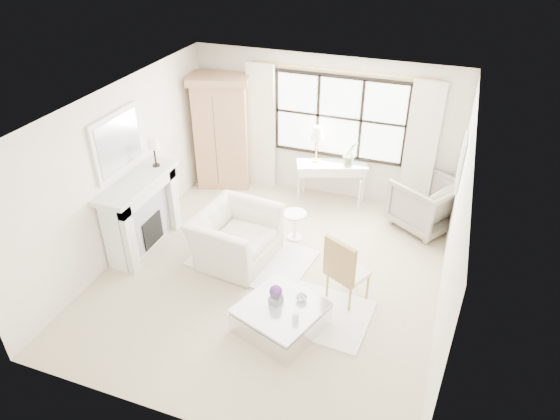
# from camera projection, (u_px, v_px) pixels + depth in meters

# --- Properties ---
(floor) EXTENTS (5.50, 5.50, 0.00)m
(floor) POSITION_uv_depth(u_px,v_px,m) (272.00, 273.00, 7.79)
(floor) COLOR #C6B693
(floor) RESTS_ON ground
(ceiling) EXTENTS (5.50, 5.50, 0.00)m
(ceiling) POSITION_uv_depth(u_px,v_px,m) (270.00, 108.00, 6.35)
(ceiling) COLOR white
(ceiling) RESTS_ON ground
(wall_back) EXTENTS (5.00, 0.00, 5.00)m
(wall_back) POSITION_uv_depth(u_px,v_px,m) (323.00, 128.00, 9.26)
(wall_back) COLOR beige
(wall_back) RESTS_ON ground
(wall_front) EXTENTS (5.00, 0.00, 5.00)m
(wall_front) POSITION_uv_depth(u_px,v_px,m) (171.00, 334.00, 4.88)
(wall_front) COLOR white
(wall_front) RESTS_ON ground
(wall_left) EXTENTS (0.00, 5.50, 5.50)m
(wall_left) POSITION_uv_depth(u_px,v_px,m) (121.00, 171.00, 7.79)
(wall_left) COLOR silver
(wall_left) RESTS_ON ground
(wall_right) EXTENTS (0.00, 5.50, 5.50)m
(wall_right) POSITION_uv_depth(u_px,v_px,m) (454.00, 233.00, 6.35)
(wall_right) COLOR beige
(wall_right) RESTS_ON ground
(window_pane) EXTENTS (2.40, 0.02, 1.50)m
(window_pane) POSITION_uv_depth(u_px,v_px,m) (339.00, 118.00, 9.03)
(window_pane) COLOR white
(window_pane) RESTS_ON wall_back
(window_frame) EXTENTS (2.50, 0.04, 1.50)m
(window_frame) POSITION_uv_depth(u_px,v_px,m) (339.00, 118.00, 9.02)
(window_frame) COLOR black
(window_frame) RESTS_ON wall_back
(curtain_rod) EXTENTS (3.30, 0.04, 0.04)m
(curtain_rod) POSITION_uv_depth(u_px,v_px,m) (342.00, 71.00, 8.52)
(curtain_rod) COLOR #BA9240
(curtain_rod) RESTS_ON wall_back
(curtain_left) EXTENTS (0.55, 0.10, 2.47)m
(curtain_left) POSITION_uv_depth(u_px,v_px,m) (261.00, 127.00, 9.59)
(curtain_left) COLOR silver
(curtain_left) RESTS_ON ground
(curtain_right) EXTENTS (0.55, 0.10, 2.47)m
(curtain_right) POSITION_uv_depth(u_px,v_px,m) (420.00, 150.00, 8.73)
(curtain_right) COLOR beige
(curtain_right) RESTS_ON ground
(fireplace) EXTENTS (0.58, 1.66, 1.26)m
(fireplace) POSITION_uv_depth(u_px,v_px,m) (140.00, 212.00, 8.10)
(fireplace) COLOR silver
(fireplace) RESTS_ON ground
(mirror_frame) EXTENTS (0.05, 1.15, 0.95)m
(mirror_frame) POSITION_uv_depth(u_px,v_px,m) (118.00, 143.00, 7.52)
(mirror_frame) COLOR silver
(mirror_frame) RESTS_ON wall_left
(mirror_glass) EXTENTS (0.02, 1.00, 0.80)m
(mirror_glass) POSITION_uv_depth(u_px,v_px,m) (119.00, 143.00, 7.51)
(mirror_glass) COLOR #B9BEC4
(mirror_glass) RESTS_ON wall_left
(art_frame) EXTENTS (0.04, 0.62, 0.82)m
(art_frame) POSITION_uv_depth(u_px,v_px,m) (461.00, 162.00, 7.61)
(art_frame) COLOR silver
(art_frame) RESTS_ON wall_right
(art_canvas) EXTENTS (0.01, 0.52, 0.72)m
(art_canvas) POSITION_uv_depth(u_px,v_px,m) (460.00, 162.00, 7.62)
(art_canvas) COLOR #BBAB91
(art_canvas) RESTS_ON wall_right
(mantel_lamp) EXTENTS (0.22, 0.22, 0.51)m
(mantel_lamp) POSITION_uv_depth(u_px,v_px,m) (153.00, 144.00, 7.93)
(mantel_lamp) COLOR black
(mantel_lamp) RESTS_ON fireplace
(armoire) EXTENTS (1.28, 1.00, 2.24)m
(armoire) POSITION_uv_depth(u_px,v_px,m) (222.00, 131.00, 9.66)
(armoire) COLOR tan
(armoire) RESTS_ON floor
(console_table) EXTENTS (1.38, 0.87, 0.80)m
(console_table) POSITION_uv_depth(u_px,v_px,m) (331.00, 182.00, 9.45)
(console_table) COLOR silver
(console_table) RESTS_ON floor
(console_lamp) EXTENTS (0.28, 0.28, 0.69)m
(console_lamp) POSITION_uv_depth(u_px,v_px,m) (317.00, 133.00, 9.03)
(console_lamp) COLOR gold
(console_lamp) RESTS_ON console_table
(orchid_plant) EXTENTS (0.35, 0.33, 0.49)m
(orchid_plant) POSITION_uv_depth(u_px,v_px,m) (350.00, 154.00, 9.02)
(orchid_plant) COLOR #637B52
(orchid_plant) RESTS_ON console_table
(side_table) EXTENTS (0.40, 0.40, 0.51)m
(side_table) POSITION_uv_depth(u_px,v_px,m) (295.00, 222.00, 8.42)
(side_table) COLOR white
(side_table) RESTS_ON floor
(rug_left) EXTENTS (1.98, 1.52, 0.03)m
(rug_left) POSITION_uv_depth(u_px,v_px,m) (253.00, 258.00, 8.09)
(rug_left) COLOR white
(rug_left) RESTS_ON floor
(rug_right) EXTENTS (1.52, 1.19, 0.03)m
(rug_right) POSITION_uv_depth(u_px,v_px,m) (317.00, 313.00, 7.03)
(rug_right) COLOR white
(rug_right) RESTS_ON floor
(club_armchair) EXTENTS (1.27, 1.41, 0.83)m
(club_armchair) POSITION_uv_depth(u_px,v_px,m) (235.00, 236.00, 7.91)
(club_armchair) COLOR silver
(club_armchair) RESTS_ON floor
(wingback_chair) EXTENTS (1.38, 1.37, 0.92)m
(wingback_chair) POSITION_uv_depth(u_px,v_px,m) (425.00, 203.00, 8.69)
(wingback_chair) COLOR gray
(wingback_chair) RESTS_ON floor
(french_chair) EXTENTS (0.65, 0.65, 1.08)m
(french_chair) POSITION_uv_depth(u_px,v_px,m) (347.00, 282.00, 7.13)
(french_chair) COLOR #AA8047
(french_chair) RESTS_ON floor
(coffee_table) EXTENTS (1.28, 1.28, 0.38)m
(coffee_table) POSITION_uv_depth(u_px,v_px,m) (281.00, 317.00, 6.71)
(coffee_table) COLOR silver
(coffee_table) RESTS_ON floor
(planter_box) EXTENTS (0.18, 0.18, 0.11)m
(planter_box) POSITION_uv_depth(u_px,v_px,m) (276.00, 299.00, 6.64)
(planter_box) COLOR gray
(planter_box) RESTS_ON coffee_table
(planter_flowers) EXTENTS (0.17, 0.17, 0.17)m
(planter_flowers) POSITION_uv_depth(u_px,v_px,m) (276.00, 291.00, 6.56)
(planter_flowers) COLOR #532C6F
(planter_flowers) RESTS_ON planter_box
(pillar_candle) EXTENTS (0.08, 0.08, 0.12)m
(pillar_candle) POSITION_uv_depth(u_px,v_px,m) (296.00, 317.00, 6.36)
(pillar_candle) COLOR #EEE5CF
(pillar_candle) RESTS_ON coffee_table
(coffee_vase) EXTENTS (0.18, 0.18, 0.16)m
(coffee_vase) POSITION_uv_depth(u_px,v_px,m) (302.00, 296.00, 6.66)
(coffee_vase) COLOR silver
(coffee_vase) RESTS_ON coffee_table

